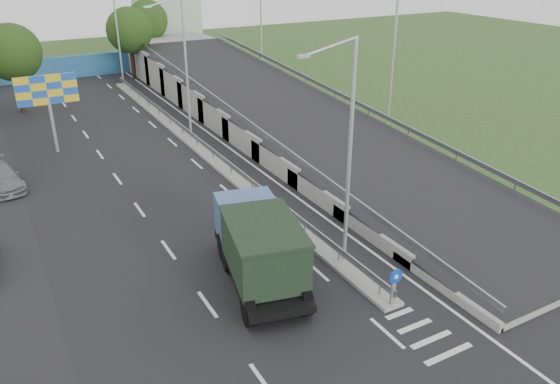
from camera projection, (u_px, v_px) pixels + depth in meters
ground at (429, 339)px, 20.49m from camera, size 160.00×160.00×0.00m
road_surface at (176, 174)px, 35.08m from camera, size 26.00×90.00×0.04m
median at (197, 147)px, 39.55m from camera, size 1.00×44.00×0.20m
overpass_ramp at (287, 111)px, 42.17m from camera, size 10.00×50.00×3.50m
median_guardrail at (197, 138)px, 39.28m from camera, size 0.09×44.00×0.71m
sign_bollard at (394, 287)px, 21.79m from camera, size 0.64×0.23×1.67m
lamp_post_near at (347, 145)px, 22.90m from camera, size 2.74×0.18×10.08m
lamp_post_mid at (183, 62)px, 38.82m from camera, size 2.74×0.18×10.08m
lamp_post_far at (115, 28)px, 54.73m from camera, size 2.74×0.18×10.08m
blue_wall at (69, 67)px, 59.61m from camera, size 30.00×0.50×2.40m
church at (166, 13)px, 70.44m from camera, size 7.00×7.00×13.80m
billboard at (48, 94)px, 37.07m from camera, size 4.00×0.24×5.50m
tree_left_mid at (12, 53)px, 45.76m from camera, size 4.80×4.80×7.60m
tree_median_far at (129, 30)px, 57.42m from camera, size 4.80×4.80×7.60m
tree_ramp_far at (147, 21)px, 64.75m from camera, size 4.80×4.80×7.60m
dump_truck at (259, 244)px, 23.36m from camera, size 4.17×7.71×3.22m
parked_car_d at (0, 177)px, 32.84m from camera, size 2.68×5.07×1.40m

